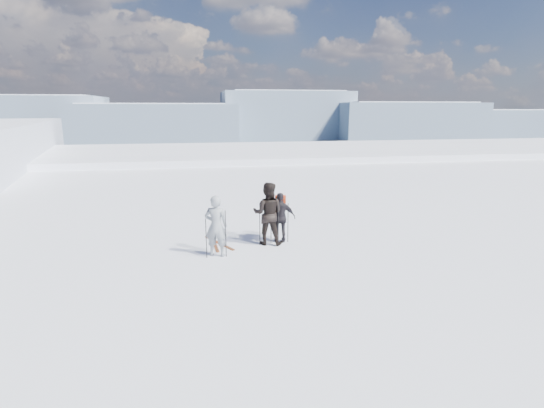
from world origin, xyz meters
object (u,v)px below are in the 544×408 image
(skier_grey, at_px, (216,226))
(skier_pack, at_px, (281,218))
(skier_dark, at_px, (268,213))
(skis_loose, at_px, (217,243))

(skier_grey, xyz_separation_m, skier_pack, (2.06, 0.95, -0.10))
(skier_dark, bearing_deg, skier_grey, 44.97)
(skier_dark, distance_m, skier_pack, 0.48)
(skier_pack, distance_m, skis_loose, 2.14)
(skier_grey, height_order, skier_dark, skier_dark)
(skier_grey, xyz_separation_m, skis_loose, (0.06, 1.12, -0.87))
(skier_dark, height_order, skis_loose, skier_dark)
(skier_grey, relative_size, skier_dark, 0.91)
(skier_pack, xyz_separation_m, skis_loose, (-1.99, 0.17, -0.77))
(skier_dark, relative_size, skis_loose, 1.14)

